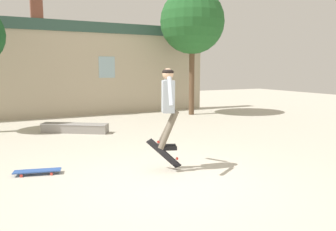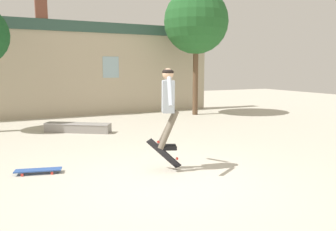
# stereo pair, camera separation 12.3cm
# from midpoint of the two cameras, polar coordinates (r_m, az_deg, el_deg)

# --- Properties ---
(ground_plane) EXTENTS (40.00, 40.00, 0.00)m
(ground_plane) POSITION_cam_midpoint_polar(r_m,az_deg,el_deg) (5.91, -0.72, -11.42)
(ground_plane) COLOR beige
(building_backdrop) EXTENTS (12.97, 0.52, 5.07)m
(building_backdrop) POSITION_cam_midpoint_polar(r_m,az_deg,el_deg) (14.28, -16.90, 8.10)
(building_backdrop) COLOR #B7A88E
(building_backdrop) RESTS_ON ground_plane
(tree_right) EXTENTS (2.69, 2.69, 5.27)m
(tree_right) POSITION_cam_midpoint_polar(r_m,az_deg,el_deg) (14.23, 3.99, 15.96)
(tree_right) COLOR brown
(tree_right) RESTS_ON ground_plane
(skate_ledge) EXTENTS (1.95, 1.47, 0.29)m
(skate_ledge) POSITION_cam_midpoint_polar(r_m,az_deg,el_deg) (10.59, -16.24, -2.10)
(skate_ledge) COLOR gray
(skate_ledge) RESTS_ON ground_plane
(skater) EXTENTS (0.50, 1.17, 1.55)m
(skater) POSITION_cam_midpoint_polar(r_m,az_deg,el_deg) (6.20, -0.56, 2.53)
(skater) COLOR #9EA8B2
(skateboard_flipping) EXTENTS (0.58, 0.42, 0.65)m
(skateboard_flipping) POSITION_cam_midpoint_polar(r_m,az_deg,el_deg) (6.42, -1.30, -6.62)
(skateboard_flipping) COLOR black
(skateboard_resting) EXTENTS (0.88, 0.41, 0.08)m
(skateboard_resting) POSITION_cam_midpoint_polar(r_m,az_deg,el_deg) (6.74, -22.29, -8.92)
(skateboard_resting) COLOR #2D519E
(skateboard_resting) RESTS_ON ground_plane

